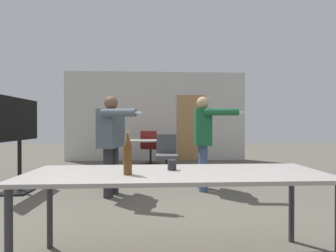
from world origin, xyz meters
The scene contains 10 objects.
back_wall centered at (0.03, 5.57, 1.38)m, with size 5.65×0.12×2.77m.
conference_table_near centered at (0.20, 0.31, 0.68)m, with size 2.39×0.68×0.74m.
conference_table_far centered at (-0.39, 4.07, 0.66)m, with size 1.71×0.68×0.74m.
tv_screen centered at (-2.28, 2.38, 0.96)m, with size 0.44×1.04×1.57m.
person_left_plaid centered at (0.84, 2.33, 0.96)m, with size 0.74×0.73×1.61m.
person_center_tall centered at (-0.67, 2.09, 0.93)m, with size 0.71×0.82×1.57m.
office_chair_far_left centered at (0.24, 3.29, 0.42)m, with size 0.52×0.55×0.91m.
office_chair_side_rolled centered at (-0.16, 4.69, 0.45)m, with size 0.54×0.59×0.96m.
beer_bottle centered at (-0.18, 0.22, 0.90)m, with size 0.07×0.07×0.33m.
drink_cup centered at (0.17, 0.38, 0.78)m, with size 0.07×0.07×0.09m.
Camera 1 is at (0.05, -1.50, 1.12)m, focal length 24.00 mm.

